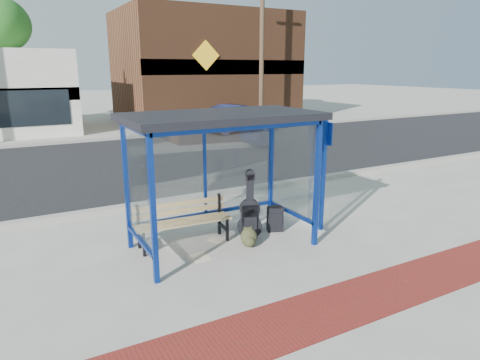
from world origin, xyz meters
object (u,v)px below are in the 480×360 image
suitcase (275,219)px  backpack (249,238)px  fire_hydrant (272,117)px  guitar_bag (250,215)px  bench (182,219)px  parked_car (239,118)px

suitcase → backpack: bearing=-131.5°
backpack → fire_hydrant: bearing=74.3°
guitar_bag → backpack: size_ratio=3.50×
suitcase → backpack: 0.95m
backpack → fire_hydrant: fire_hydrant is taller
guitar_bag → suitcase: (0.63, 0.09, -0.21)m
backpack → fire_hydrant: (9.73, 14.34, 0.28)m
suitcase → fire_hydrant: fire_hydrant is taller
bench → fire_hydrant: 17.33m
guitar_bag → fire_hydrant: bearing=74.8°
bench → guitar_bag: guitar_bag is taller
bench → backpack: 1.26m
bench → suitcase: 1.87m
bench → parked_car: (7.82, 12.12, 0.22)m
bench → guitar_bag: (1.21, -0.38, -0.01)m
guitar_bag → fire_hydrant: 16.93m
suitcase → parked_car: (5.98, 12.41, 0.44)m
bench → fire_hydrant: fire_hydrant is taller
parked_car → suitcase: bearing=148.3°
parked_car → fire_hydrant: 3.28m
backpack → parked_car: (6.82, 12.84, 0.52)m
parked_car → fire_hydrant: bearing=-68.7°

